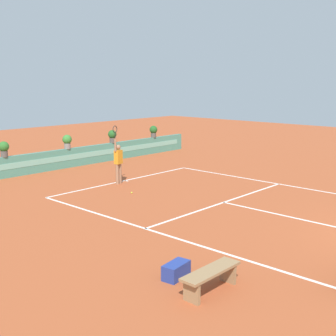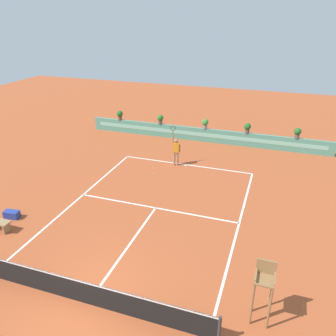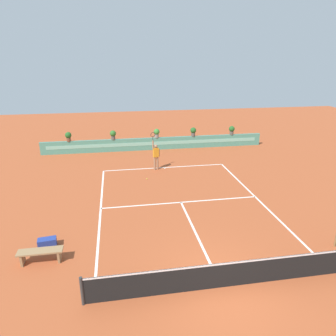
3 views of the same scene
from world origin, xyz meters
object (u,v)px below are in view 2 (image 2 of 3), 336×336
Objects in this scene: potted_plant_left at (160,119)px; potted_plant_far_left at (120,115)px; tennis_ball_near_baseline at (154,174)px; potted_plant_centre at (205,123)px; umpire_chair at (264,286)px; gear_bag at (12,214)px; potted_plant_right at (247,127)px; potted_plant_far_right at (298,132)px; tennis_player at (176,150)px.

potted_plant_far_left is at bearing 180.00° from potted_plant_left.
potted_plant_centre is at bearing 76.93° from tennis_ball_near_baseline.
potted_plant_centre is at bearing 109.55° from umpire_chair.
potted_plant_centre is at bearing 64.61° from gear_bag.
potted_plant_far_left is 9.93m from potted_plant_right.
tennis_player is at bearing -145.98° from potted_plant_far_right.
tennis_ball_near_baseline is 0.09× the size of potted_plant_right.
gear_bag is at bearing -123.63° from tennis_player.
tennis_player is 3.57× the size of potted_plant_far_right.
gear_bag is at bearing 169.56° from umpire_chair.
umpire_chair reaches higher than gear_bag.
tennis_player reaches higher than gear_bag.
potted_plant_far_left is at bearing 180.00° from potted_plant_far_right.
potted_plant_centre reaches higher than gear_bag.
tennis_player is 8.55m from potted_plant_far_right.
potted_plant_far_right is at bearing 46.01° from gear_bag.
potted_plant_far_left is (-12.26, 15.13, 0.07)m from umpire_chair.
tennis_player is at bearing 120.42° from umpire_chair.
umpire_chair is 31.47× the size of tennis_ball_near_baseline.
gear_bag is 0.97× the size of potted_plant_far_left.
gear_bag is 15.98m from potted_plant_right.
umpire_chair is at bearing -70.45° from potted_plant_centre.
tennis_player reaches higher than potted_plant_far_left.
gear_bag is 0.97× the size of potted_plant_right.
tennis_ball_near_baseline is 10.29m from potted_plant_far_right.
umpire_chair is 11.79m from gear_bag.
gear_bag is 0.97× the size of potted_plant_far_right.
potted_plant_right is 1.00× the size of potted_plant_left.
potted_plant_far_left is 1.00× the size of potted_plant_left.
potted_plant_far_right is (7.88, 6.47, 1.38)m from tennis_ball_near_baseline.
tennis_player reaches higher than umpire_chair.
tennis_player is 38.01× the size of tennis_ball_near_baseline.
tennis_ball_near_baseline is at bearing 54.44° from gear_bag.
potted_plant_right is at bearing 180.00° from potted_plant_far_right.
potted_plant_far_left is (-0.71, 13.00, 1.23)m from gear_bag.
potted_plant_far_left is 1.00× the size of potted_plant_far_right.
tennis_ball_near_baseline is 8.03m from potted_plant_right.
umpire_chair reaches higher than tennis_ball_near_baseline.
potted_plant_left reaches higher than tennis_ball_near_baseline.
potted_plant_far_left and potted_plant_far_right have the same top height.
tennis_player reaches higher than tennis_ball_near_baseline.
potted_plant_far_left is at bearing 180.00° from potted_plant_centre.
potted_plant_centre is 6.89m from potted_plant_far_left.
potted_plant_right is (3.75, 4.78, 0.36)m from tennis_player.
potted_plant_left is (2.69, 13.00, 1.23)m from gear_bag.
potted_plant_centre is at bearing 81.63° from tennis_player.
potted_plant_far_right is 3.33m from potted_plant_right.
potted_plant_far_left is at bearing 142.29° from tennis_player.
potted_plant_far_right and potted_plant_left have the same top height.
gear_bag is 10.29× the size of tennis_ball_near_baseline.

